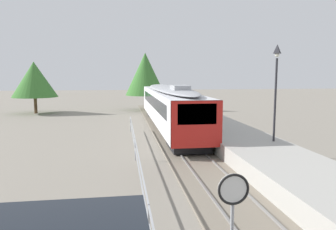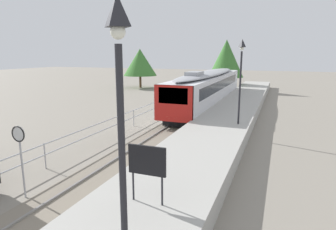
{
  "view_description": "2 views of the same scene",
  "coord_description": "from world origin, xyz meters",
  "views": [
    {
      "loc": [
        -3.94,
        3.86,
        4.62
      ],
      "look_at": [
        -1.0,
        24.56,
        2.0
      ],
      "focal_mm": 34.68,
      "sensor_mm": 36.0,
      "label": 1
    },
    {
      "loc": [
        6.84,
        1.77,
        5.35
      ],
      "look_at": [
        0.4,
        18.56,
        1.6
      ],
      "focal_mm": 31.49,
      "sensor_mm": 36.0,
      "label": 2
    }
  ],
  "objects": [
    {
      "name": "platform_lamp_mid_platform",
      "position": [
        4.45,
        20.71,
        4.62
      ],
      "size": [
        0.34,
        0.34,
        5.35
      ],
      "color": "#232328",
      "rests_on": "station_platform"
    },
    {
      "name": "track_rails",
      "position": [
        0.0,
        22.0,
        0.03
      ],
      "size": [
        3.2,
        60.0,
        0.14
      ],
      "color": "slate",
      "rests_on": "ground"
    },
    {
      "name": "tree_behind_carpark",
      "position": [
        -0.92,
        45.88,
        4.67
      ],
      "size": [
        5.14,
        5.14,
        7.39
      ],
      "color": "brown",
      "rests_on": "ground"
    },
    {
      "name": "station_platform",
      "position": [
        3.25,
        22.0,
        0.45
      ],
      "size": [
        3.9,
        60.0,
        0.9
      ],
      "primitive_type": "cube",
      "color": "#A8A59E",
      "rests_on": "ground"
    },
    {
      "name": "speed_limit_sign",
      "position": [
        -1.92,
        9.44,
        2.12
      ],
      "size": [
        0.61,
        0.1,
        2.81
      ],
      "color": "#9EA0A5",
      "rests_on": "ground"
    },
    {
      "name": "carpark_fence",
      "position": [
        -3.3,
        12.0,
        0.91
      ],
      "size": [
        0.06,
        36.06,
        1.25
      ],
      "color": "#9EA0A5",
      "rests_on": "ground"
    },
    {
      "name": "tree_behind_station_far",
      "position": [
        -14.18,
        44.22,
        4.03
      ],
      "size": [
        5.26,
        5.26,
        6.12
      ],
      "color": "brown",
      "rests_on": "ground"
    },
    {
      "name": "commuter_train",
      "position": [
        0.0,
        30.92,
        2.15
      ],
      "size": [
        2.82,
        20.96,
        3.74
      ],
      "color": "silver",
      "rests_on": "track_rails"
    },
    {
      "name": "ground_plane",
      "position": [
        -3.0,
        22.0,
        0.0
      ],
      "size": [
        160.0,
        160.0,
        0.0
      ],
      "primitive_type": "plane",
      "color": "gray"
    }
  ]
}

